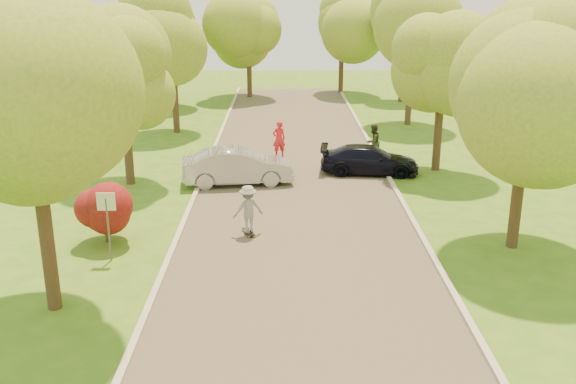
{
  "coord_description": "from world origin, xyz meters",
  "views": [
    {
      "loc": [
        -0.57,
        -14.01,
        8.0
      ],
      "look_at": [
        -0.38,
        6.74,
        1.3
      ],
      "focal_mm": 40.0,
      "sensor_mm": 36.0,
      "label": 1
    }
  ],
  "objects_px": {
    "dark_sedan": "(369,160)",
    "person_striped": "(279,139)",
    "silver_sedan": "(238,167)",
    "street_sign": "(107,212)",
    "longboard": "(249,232)",
    "skateboarder": "(248,209)",
    "person_olive": "(373,142)"
  },
  "relations": [
    {
      "from": "street_sign",
      "to": "dark_sedan",
      "type": "relative_size",
      "value": 0.5
    },
    {
      "from": "skateboarder",
      "to": "person_striped",
      "type": "distance_m",
      "value": 10.31
    },
    {
      "from": "street_sign",
      "to": "silver_sedan",
      "type": "xyz_separation_m",
      "value": [
        3.35,
        7.92,
        -0.8
      ]
    },
    {
      "from": "silver_sedan",
      "to": "person_striped",
      "type": "relative_size",
      "value": 2.59
    },
    {
      "from": "street_sign",
      "to": "dark_sedan",
      "type": "distance_m",
      "value": 13.14
    },
    {
      "from": "longboard",
      "to": "silver_sedan",
      "type": "bearing_deg",
      "value": -103.3
    },
    {
      "from": "street_sign",
      "to": "dark_sedan",
      "type": "xyz_separation_m",
      "value": [
        9.1,
        9.43,
        -0.94
      ]
    },
    {
      "from": "dark_sedan",
      "to": "person_olive",
      "type": "distance_m",
      "value": 2.61
    },
    {
      "from": "silver_sedan",
      "to": "street_sign",
      "type": "bearing_deg",
      "value": 149.26
    },
    {
      "from": "street_sign",
      "to": "person_olive",
      "type": "distance_m",
      "value": 15.37
    },
    {
      "from": "longboard",
      "to": "skateboarder",
      "type": "distance_m",
      "value": 0.82
    },
    {
      "from": "longboard",
      "to": "skateboarder",
      "type": "bearing_deg",
      "value": 159.46
    },
    {
      "from": "street_sign",
      "to": "silver_sedan",
      "type": "height_order",
      "value": "street_sign"
    },
    {
      "from": "street_sign",
      "to": "longboard",
      "type": "height_order",
      "value": "street_sign"
    },
    {
      "from": "street_sign",
      "to": "person_olive",
      "type": "relative_size",
      "value": 1.29
    },
    {
      "from": "silver_sedan",
      "to": "skateboarder",
      "type": "xyz_separation_m",
      "value": [
        0.74,
        -5.8,
        0.16
      ]
    },
    {
      "from": "silver_sedan",
      "to": "person_olive",
      "type": "height_order",
      "value": "person_olive"
    },
    {
      "from": "dark_sedan",
      "to": "street_sign",
      "type": "bearing_deg",
      "value": 142.24
    },
    {
      "from": "longboard",
      "to": "person_striped",
      "type": "bearing_deg",
      "value": -116.03
    },
    {
      "from": "longboard",
      "to": "person_striped",
      "type": "xyz_separation_m",
      "value": [
        0.99,
        10.27,
        0.8
      ]
    },
    {
      "from": "dark_sedan",
      "to": "skateboarder",
      "type": "bearing_deg",
      "value": 151.78
    },
    {
      "from": "street_sign",
      "to": "person_striped",
      "type": "xyz_separation_m",
      "value": [
        5.07,
        12.38,
        -0.67
      ]
    },
    {
      "from": "longboard",
      "to": "skateboarder",
      "type": "xyz_separation_m",
      "value": [
        0.0,
        0.0,
        0.82
      ]
    },
    {
      "from": "skateboarder",
      "to": "person_olive",
      "type": "bearing_deg",
      "value": -139.75
    },
    {
      "from": "silver_sedan",
      "to": "longboard",
      "type": "height_order",
      "value": "silver_sedan"
    },
    {
      "from": "dark_sedan",
      "to": "silver_sedan",
      "type": "bearing_deg",
      "value": 110.98
    },
    {
      "from": "dark_sedan",
      "to": "person_striped",
      "type": "bearing_deg",
      "value": 59.98
    },
    {
      "from": "street_sign",
      "to": "dark_sedan",
      "type": "height_order",
      "value": "street_sign"
    },
    {
      "from": "dark_sedan",
      "to": "longboard",
      "type": "height_order",
      "value": "dark_sedan"
    },
    {
      "from": "dark_sedan",
      "to": "skateboarder",
      "type": "distance_m",
      "value": 8.87
    },
    {
      "from": "dark_sedan",
      "to": "person_olive",
      "type": "xyz_separation_m",
      "value": [
        0.5,
        2.55,
        0.22
      ]
    },
    {
      "from": "longboard",
      "to": "skateboarder",
      "type": "height_order",
      "value": "skateboarder"
    }
  ]
}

